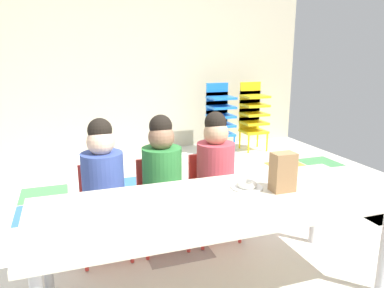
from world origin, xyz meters
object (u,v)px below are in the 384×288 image
seated_child_near_camera (103,176)px  seated_child_middle_seat (162,170)px  seated_child_far_right (215,165)px  donut_powdered_on_plate (247,184)px  paper_plate_near_edge (247,187)px  paper_bag_brown (283,172)px  craft_table (216,208)px  kid_chair_yellow_stack (253,112)px  kid_chair_blue_stack (220,114)px

seated_child_near_camera → seated_child_middle_seat: (0.38, 0.00, 0.00)m
seated_child_far_right → donut_powdered_on_plate: 0.48m
seated_child_middle_seat → seated_child_far_right: (0.38, 0.00, 0.00)m
seated_child_near_camera → paper_plate_near_edge: size_ratio=5.10×
seated_child_middle_seat → paper_bag_brown: bearing=-46.8°
craft_table → seated_child_far_right: seated_child_far_right is taller
craft_table → seated_child_middle_seat: (-0.14, 0.59, 0.04)m
paper_bag_brown → seated_child_near_camera: bearing=147.9°
craft_table → seated_child_near_camera: size_ratio=2.07×
kid_chair_yellow_stack → paper_plate_near_edge: kid_chair_yellow_stack is taller
paper_bag_brown → donut_powdered_on_plate: paper_bag_brown is taller
kid_chair_blue_stack → paper_plate_near_edge: (-0.98, -2.64, 0.04)m
donut_powdered_on_plate → kid_chair_blue_stack: bearing=69.7°
craft_table → seated_child_far_right: 0.64m
kid_chair_blue_stack → seated_child_far_right: bearing=-114.2°
seated_child_middle_seat → paper_plate_near_edge: size_ratio=5.10×
seated_child_far_right → kid_chair_yellow_stack: (1.46, 2.16, -0.04)m
craft_table → kid_chair_yellow_stack: 3.23m
seated_child_near_camera → donut_powdered_on_plate: bearing=-32.4°
kid_chair_yellow_stack → paper_bag_brown: (-1.30, -2.74, 0.15)m
paper_plate_near_edge → donut_powdered_on_plate: 0.02m
seated_child_far_right → kid_chair_blue_stack: size_ratio=1.00×
paper_plate_near_edge → paper_bag_brown: bearing=-30.9°
kid_chair_blue_stack → paper_plate_near_edge: kid_chair_blue_stack is taller
craft_table → kid_chair_yellow_stack: bearing=58.2°
kid_chair_blue_stack → kid_chair_yellow_stack: 0.49m
kid_chair_yellow_stack → paper_plate_near_edge: (-1.47, -2.64, 0.04)m
paper_bag_brown → paper_plate_near_edge: (-0.17, 0.10, -0.11)m
seated_child_middle_seat → kid_chair_yellow_stack: size_ratio=1.00×
craft_table → kid_chair_blue_stack: 3.00m
seated_child_near_camera → seated_child_middle_seat: same height
seated_child_middle_seat → kid_chair_blue_stack: (1.35, 2.16, -0.04)m
seated_child_middle_seat → kid_chair_blue_stack: bearing=57.9°
craft_table → donut_powdered_on_plate: size_ratio=16.49×
paper_plate_near_edge → seated_child_middle_seat: bearing=128.1°
craft_table → seated_child_middle_seat: bearing=103.7°
seated_child_near_camera → craft_table: bearing=-48.3°
kid_chair_yellow_stack → paper_plate_near_edge: bearing=-119.1°
seated_child_middle_seat → paper_plate_near_edge: bearing=-51.9°
seated_child_far_right → donut_powdered_on_plate: (-0.00, -0.48, 0.02)m
kid_chair_yellow_stack → paper_bag_brown: kid_chair_yellow_stack is taller
kid_chair_blue_stack → donut_powdered_on_plate: bearing=-110.3°
paper_plate_near_edge → craft_table: bearing=-155.3°
seated_child_far_right → kid_chair_blue_stack: 2.37m
seated_child_far_right → paper_plate_near_edge: bearing=-90.5°
kid_chair_blue_stack → paper_plate_near_edge: 2.82m
craft_table → seated_child_middle_seat: seated_child_middle_seat is taller
kid_chair_blue_stack → donut_powdered_on_plate: kid_chair_blue_stack is taller
seated_child_near_camera → paper_bag_brown: (0.92, -0.58, 0.11)m
seated_child_far_right → seated_child_middle_seat: bearing=180.0°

